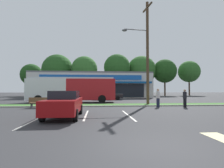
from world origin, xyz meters
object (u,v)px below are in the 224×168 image
city_bus (72,89)px  pedestrian_near_bench (185,98)px  car_0 (108,95)px  bus_stop_bench (38,102)px  car_2 (64,104)px  pedestrian_by_pole (158,98)px  utility_pole (146,50)px

city_bus → pedestrian_near_bench: size_ratio=6.68×
car_0 → pedestrian_near_bench: pedestrian_near_bench is taller
car_0 → bus_stop_bench: bearing=-119.4°
car_2 → pedestrian_near_bench: bearing=117.1°
city_bus → car_2: 12.98m
city_bus → pedestrian_by_pole: 11.61m
bus_stop_bench → car_0: size_ratio=0.35×
utility_pole → car_0: (-3.45, 10.70, -5.26)m
pedestrian_by_pole → bus_stop_bench: bearing=127.6°
pedestrian_near_bench → pedestrian_by_pole: (-2.43, 0.41, 0.03)m
city_bus → pedestrian_by_pole: city_bus is taller
city_bus → bus_stop_bench: size_ratio=7.05×
car_0 → pedestrian_by_pole: (3.85, -13.11, 0.13)m
utility_pole → car_2: bearing=-132.4°
pedestrian_by_pole → pedestrian_near_bench: bearing=-60.6°
utility_pole → pedestrian_by_pole: (0.40, -2.41, -5.13)m
utility_pole → pedestrian_near_bench: (2.83, -2.83, -5.16)m
utility_pole → city_bus: (-8.60, 4.87, -4.24)m
car_0 → car_2: 19.10m
bus_stop_bench → city_bus: bearing=-106.4°
utility_pole → pedestrian_near_bench: 6.52m
car_2 → pedestrian_near_bench: 11.39m
utility_pole → car_0: bearing=107.9°
city_bus → pedestrian_near_bench: 13.81m
bus_stop_bench → pedestrian_near_bench: (13.50, -0.70, 0.34)m
bus_stop_bench → car_2: bearing=119.7°
bus_stop_bench → pedestrian_by_pole: size_ratio=0.92×
utility_pole → pedestrian_by_pole: utility_pole is taller
pedestrian_by_pole → car_0: bearing=55.5°
pedestrian_by_pole → city_bus: bearing=90.1°
city_bus → car_2: size_ratio=2.46×
bus_stop_bench → pedestrian_by_pole: bearing=178.5°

